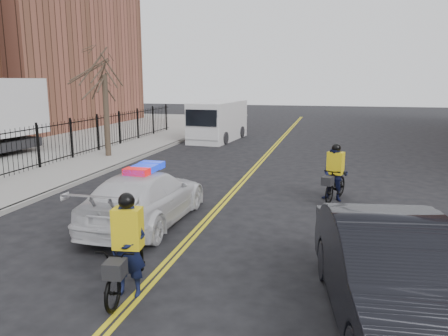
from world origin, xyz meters
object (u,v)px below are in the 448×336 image
Objects in this scene: cyclist_near at (129,260)px; cargo_van at (217,122)px; police_cruiser at (146,197)px; dark_sedan at (392,275)px; cyclist_far at (335,178)px.

cargo_van is at bearing 93.50° from cyclist_near.
police_cruiser is 0.83× the size of cargo_van.
cargo_van is at bearing 103.09° from dark_sedan.
cyclist_far reaches higher than dark_sedan.
police_cruiser is at bearing -124.91° from cyclist_far.
cyclist_far is at bearing -55.44° from cargo_van.
police_cruiser is 0.97× the size of dark_sedan.
cargo_van is at bearing 138.24° from cyclist_far.
cyclist_far is at bearing 87.86° from dark_sedan.
dark_sedan is 22.31m from cargo_van.
dark_sedan is at bearing -6.27° from cyclist_near.
dark_sedan is 0.85× the size of cargo_van.
cyclist_far is (3.62, 7.51, 0.07)m from cyclist_near.
dark_sedan is (5.88, -3.78, 0.12)m from police_cruiser.
cargo_van is 3.02× the size of cyclist_near.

